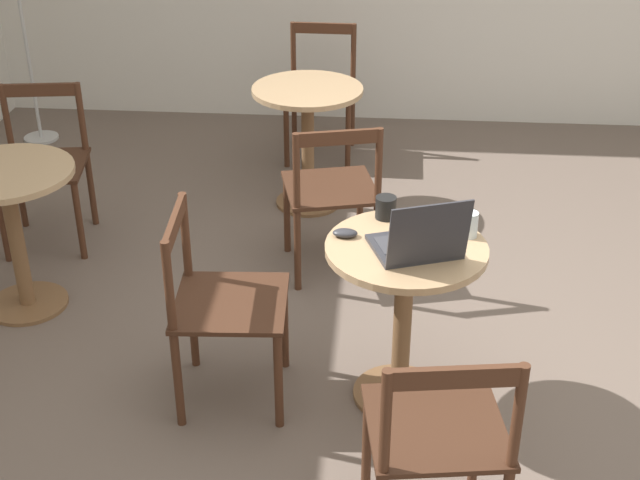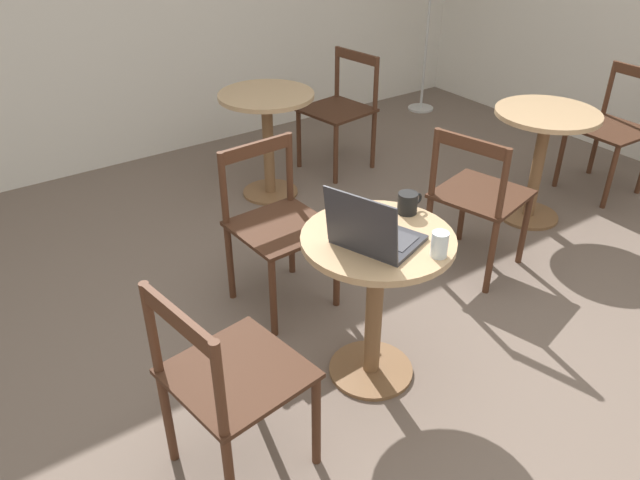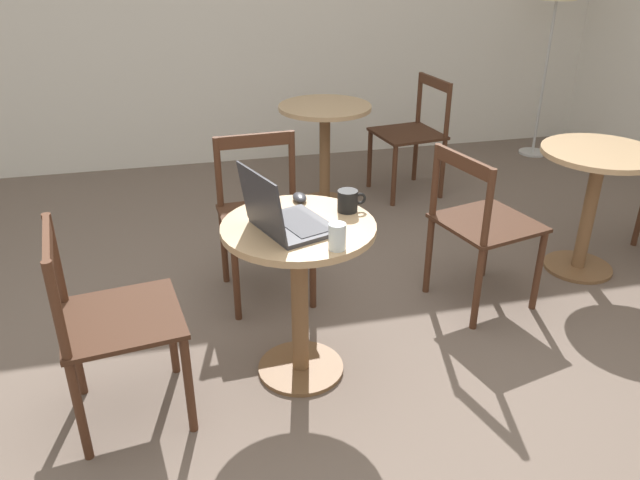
# 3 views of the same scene
# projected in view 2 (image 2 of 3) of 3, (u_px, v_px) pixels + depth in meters

# --- Properties ---
(ground_plane) EXTENTS (16.00, 16.00, 0.00)m
(ground_plane) POSITION_uv_depth(u_px,v_px,m) (415.00, 390.00, 2.83)
(ground_plane) COLOR #66564C
(cafe_table_near) EXTENTS (0.64, 0.64, 0.74)m
(cafe_table_near) POSITION_uv_depth(u_px,v_px,m) (376.00, 277.00, 2.66)
(cafe_table_near) COLOR brown
(cafe_table_near) RESTS_ON ground_plane
(cafe_table_mid) EXTENTS (0.64, 0.64, 0.74)m
(cafe_table_mid) POSITION_uv_depth(u_px,v_px,m) (542.00, 142.00, 3.94)
(cafe_table_mid) COLOR brown
(cafe_table_mid) RESTS_ON ground_plane
(cafe_table_far) EXTENTS (0.64, 0.64, 0.74)m
(cafe_table_far) POSITION_uv_depth(u_px,v_px,m) (267.00, 122.00, 4.24)
(cafe_table_far) COLOR brown
(cafe_table_far) RESTS_ON ground_plane
(chair_near_left) EXTENTS (0.52, 0.52, 0.86)m
(chair_near_left) POSITION_uv_depth(u_px,v_px,m) (228.00, 381.00, 2.25)
(chair_near_left) COLOR #472819
(chair_near_left) RESTS_ON ground_plane
(chair_near_back) EXTENTS (0.48, 0.48, 0.86)m
(chair_near_back) POSITION_uv_depth(u_px,v_px,m) (277.00, 226.00, 3.21)
(chair_near_back) COLOR #472819
(chair_near_back) RESTS_ON ground_plane
(chair_mid_left) EXTENTS (0.55, 0.55, 0.86)m
(chair_mid_left) POSITION_uv_depth(u_px,v_px,m) (478.00, 199.00, 3.46)
(chair_mid_left) COLOR #472819
(chair_mid_left) RESTS_ON ground_plane
(chair_mid_right) EXTENTS (0.47, 0.47, 0.86)m
(chair_mid_right) POSITION_uv_depth(u_px,v_px,m) (614.00, 130.00, 4.35)
(chair_mid_right) COLOR #472819
(chair_mid_right) RESTS_ON ground_plane
(chair_far_right) EXTENTS (0.52, 0.52, 0.86)m
(chair_far_right) POSITION_uv_depth(u_px,v_px,m) (340.00, 110.00, 4.69)
(chair_far_right) COLOR #472819
(chair_far_right) RESTS_ON ground_plane
(laptop) EXTENTS (0.39, 0.40, 0.27)m
(laptop) POSITION_uv_depth(u_px,v_px,m) (373.00, 234.00, 2.47)
(laptop) COLOR #2D2D33
(laptop) RESTS_ON cafe_table_near
(mouse) EXTENTS (0.06, 0.10, 0.03)m
(mouse) POSITION_uv_depth(u_px,v_px,m) (353.00, 206.00, 2.75)
(mouse) COLOR #2D2D33
(mouse) RESTS_ON cafe_table_near
(mug) EXTENTS (0.13, 0.09, 0.09)m
(mug) POSITION_uv_depth(u_px,v_px,m) (408.00, 203.00, 2.71)
(mug) COLOR black
(mug) RESTS_ON cafe_table_near
(drinking_glass) EXTENTS (0.07, 0.07, 0.10)m
(drinking_glass) POSITION_uv_depth(u_px,v_px,m) (440.00, 244.00, 2.40)
(drinking_glass) COLOR silver
(drinking_glass) RESTS_ON cafe_table_near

